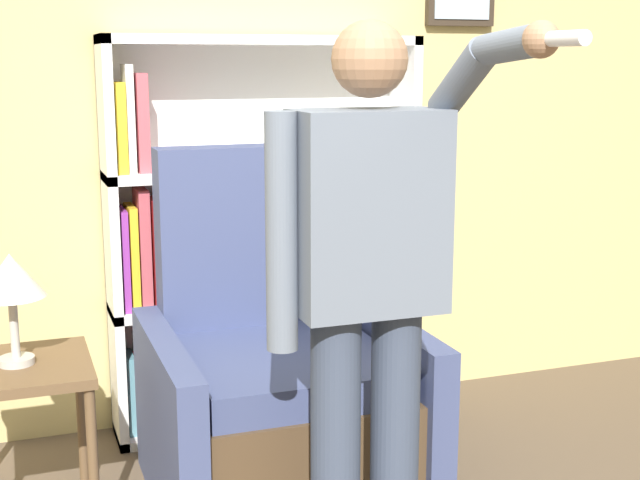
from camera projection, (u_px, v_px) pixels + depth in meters
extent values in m
cube|color=tan|center=(219.00, 113.00, 3.95)|extent=(8.00, 0.06, 2.80)
cube|color=white|center=(112.00, 246.00, 3.72)|extent=(0.04, 0.28, 1.73)
cube|color=white|center=(402.00, 227.00, 4.16)|extent=(0.04, 0.28, 1.73)
cube|color=white|center=(257.00, 231.00, 4.06)|extent=(1.37, 0.01, 1.73)
cube|color=white|center=(267.00, 416.00, 4.11)|extent=(1.37, 0.28, 0.04)
cube|color=white|center=(266.00, 299.00, 4.00)|extent=(1.37, 0.28, 0.04)
cube|color=white|center=(264.00, 171.00, 3.88)|extent=(1.37, 0.28, 0.04)
cube|color=white|center=(263.00, 40.00, 3.77)|extent=(1.37, 0.28, 0.04)
cube|color=#5B99A8|center=(130.00, 393.00, 3.87)|extent=(0.04, 0.16, 0.35)
cube|color=red|center=(141.00, 393.00, 3.88)|extent=(0.03, 0.20, 0.33)
cube|color=#337070|center=(150.00, 373.00, 3.88)|extent=(0.03, 0.16, 0.51)
cube|color=white|center=(159.00, 383.00, 3.90)|extent=(0.03, 0.20, 0.40)
cube|color=purple|center=(123.00, 259.00, 3.75)|extent=(0.03, 0.21, 0.43)
cube|color=gold|center=(132.00, 257.00, 3.76)|extent=(0.03, 0.20, 0.44)
cube|color=#BC4C56|center=(143.00, 248.00, 3.76)|extent=(0.05, 0.19, 0.51)
cube|color=red|center=(158.00, 252.00, 3.79)|extent=(0.06, 0.20, 0.46)
cube|color=gold|center=(119.00, 128.00, 3.64)|extent=(0.04, 0.19, 0.37)
cube|color=white|center=(129.00, 119.00, 3.64)|extent=(0.03, 0.15, 0.44)
cube|color=#BC4C56|center=(141.00, 123.00, 3.66)|extent=(0.05, 0.17, 0.40)
cube|color=#4C3823|center=(284.00, 438.00, 3.36)|extent=(0.77, 0.86, 0.46)
cube|color=#3D4770|center=(286.00, 368.00, 3.26)|extent=(0.73, 0.74, 0.12)
cube|color=#3D4770|center=(254.00, 277.00, 3.61)|extent=(0.77, 0.16, 1.07)
cube|color=#3D4770|center=(168.00, 429.00, 3.20)|extent=(0.10, 0.94, 0.66)
cube|color=#3D4770|center=(389.00, 399.00, 3.48)|extent=(0.10, 0.94, 0.66)
cylinder|color=#384256|center=(335.00, 459.00, 2.67)|extent=(0.15, 0.15, 0.91)
cylinder|color=#384256|center=(394.00, 450.00, 2.74)|extent=(0.15, 0.15, 0.91)
cube|color=slate|center=(368.00, 212.00, 2.56)|extent=(0.43, 0.24, 0.58)
sphere|color=#997051|center=(370.00, 59.00, 2.47)|extent=(0.22, 0.22, 0.22)
cylinder|color=slate|center=(281.00, 233.00, 2.48)|extent=(0.09, 0.09, 0.68)
cylinder|color=slate|center=(462.00, 80.00, 2.45)|extent=(0.09, 0.28, 0.23)
cylinder|color=slate|center=(511.00, 45.00, 2.21)|extent=(0.08, 0.27, 0.10)
sphere|color=#997051|center=(541.00, 39.00, 2.09)|extent=(0.09, 0.09, 0.09)
cylinder|color=white|center=(565.00, 38.00, 2.00)|extent=(0.04, 0.15, 0.04)
cube|color=brown|center=(17.00, 369.00, 3.06)|extent=(0.49, 0.49, 0.04)
cylinder|color=brown|center=(93.00, 468.00, 2.99)|extent=(0.04, 0.04, 0.57)
cylinder|color=brown|center=(82.00, 420.00, 3.39)|extent=(0.04, 0.04, 0.57)
cylinder|color=#B7B2A8|center=(17.00, 361.00, 3.05)|extent=(0.12, 0.12, 0.02)
cylinder|color=#B7B2A8|center=(14.00, 327.00, 3.03)|extent=(0.03, 0.03, 0.21)
cone|color=beige|center=(10.00, 275.00, 2.99)|extent=(0.23, 0.23, 0.15)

